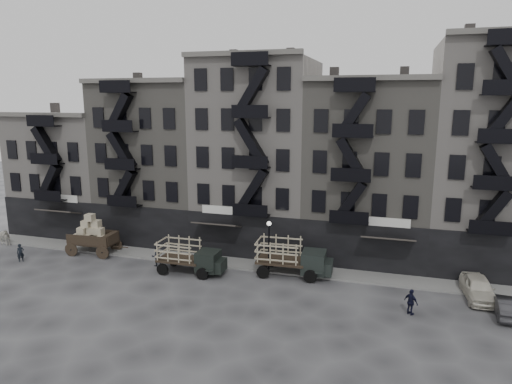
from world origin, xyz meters
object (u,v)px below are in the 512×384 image
(horse, at_px, (3,237))
(wagon, at_px, (92,231))
(car_east, at_px, (478,288))
(stake_truck_west, at_px, (189,254))
(pedestrian_mid, at_px, (157,256))
(policeman, at_px, (411,302))
(pedestrian_west, at_px, (21,253))
(stake_truck_east, at_px, (292,255))
(car_far, at_px, (506,307))

(horse, bearing_deg, wagon, -71.38)
(car_east, bearing_deg, stake_truck_west, 179.14)
(horse, distance_m, wagon, 9.73)
(wagon, distance_m, pedestrian_mid, 7.20)
(car_east, bearing_deg, pedestrian_mid, 177.15)
(pedestrian_mid, bearing_deg, policeman, 127.42)
(stake_truck_west, xyz_separation_m, pedestrian_west, (-14.91, -1.79, -0.76))
(stake_truck_west, distance_m, stake_truck_east, 8.12)
(stake_truck_west, height_order, stake_truck_east, stake_truck_east)
(wagon, height_order, stake_truck_east, wagon)
(horse, bearing_deg, pedestrian_west, -105.87)
(car_far, xyz_separation_m, pedestrian_west, (-37.48, -0.84, 0.17))
(pedestrian_mid, relative_size, policeman, 0.96)
(horse, xyz_separation_m, pedestrian_west, (5.04, -3.20, -0.03))
(stake_truck_east, bearing_deg, pedestrian_west, -173.61)
(pedestrian_west, xyz_separation_m, pedestrian_mid, (11.60, 2.44, 0.05))
(car_far, relative_size, policeman, 2.15)
(wagon, distance_m, car_east, 31.61)
(wagon, height_order, stake_truck_west, wagon)
(stake_truck_east, height_order, pedestrian_mid, stake_truck_east)
(stake_truck_west, relative_size, car_far, 1.46)
(stake_truck_east, xyz_separation_m, pedestrian_west, (-22.83, -3.55, -0.90))
(pedestrian_west, distance_m, policeman, 31.61)
(wagon, relative_size, stake_truck_east, 0.73)
(stake_truck_west, distance_m, car_far, 22.61)
(car_east, distance_m, policeman, 5.98)
(horse, height_order, car_far, horse)
(stake_truck_east, xyz_separation_m, car_east, (13.35, -0.43, -0.90))
(pedestrian_west, distance_m, pedestrian_mid, 11.86)
(car_far, xyz_separation_m, policeman, (-5.87, -1.58, 0.25))
(wagon, xyz_separation_m, stake_truck_west, (10.31, -1.76, -0.52))
(stake_truck_west, xyz_separation_m, car_east, (21.27, 1.33, -0.76))
(horse, xyz_separation_m, car_east, (41.22, -0.08, -0.03))
(car_far, bearing_deg, stake_truck_west, -0.47)
(car_east, xyz_separation_m, policeman, (-4.57, -3.86, 0.08))
(stake_truck_east, distance_m, pedestrian_mid, 11.32)
(car_east, relative_size, pedestrian_west, 2.94)
(horse, distance_m, car_east, 41.22)
(horse, bearing_deg, pedestrian_mid, -76.08)
(pedestrian_mid, bearing_deg, horse, -46.18)
(wagon, distance_m, stake_truck_west, 10.47)
(stake_truck_west, height_order, pedestrian_mid, stake_truck_west)
(stake_truck_west, bearing_deg, car_far, -2.88)
(car_far, bearing_deg, stake_truck_east, -8.56)
(wagon, distance_m, car_far, 33.02)
(horse, bearing_deg, stake_truck_west, -77.51)
(car_far, height_order, pedestrian_west, pedestrian_west)
(wagon, height_order, pedestrian_west, wagon)
(horse, relative_size, car_far, 0.52)
(car_far, bearing_deg, car_east, -58.41)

